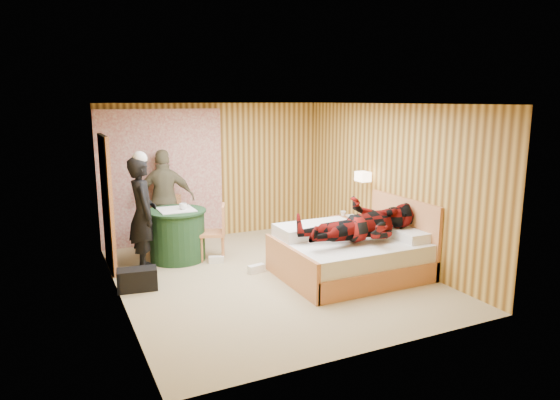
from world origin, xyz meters
name	(u,v)px	position (x,y,z in m)	size (l,w,h in m)	color
floor	(269,276)	(0.00, 0.00, 0.00)	(4.20, 5.00, 0.01)	tan
ceiling	(268,104)	(0.00, 0.00, 2.50)	(4.20, 5.00, 0.01)	white
wall_back	(214,171)	(0.00, 2.50, 1.25)	(4.20, 0.02, 2.50)	gold
wall_left	(116,206)	(-2.10, 0.00, 1.25)	(0.02, 5.00, 2.50)	gold
wall_right	(388,183)	(2.10, 0.00, 1.25)	(0.02, 5.00, 2.50)	gold
curtain	(162,178)	(-1.00, 2.43, 1.20)	(2.20, 0.08, 2.40)	beige
doorway	(107,203)	(-2.06, 1.40, 1.02)	(0.06, 0.90, 2.05)	black
wall_lamp	(363,176)	(1.92, 0.45, 1.30)	(0.26, 0.24, 0.16)	gold
bed	(351,254)	(1.12, -0.45, 0.32)	(2.01, 1.58, 1.09)	#E99B5F
nightstand	(347,231)	(1.88, 0.83, 0.27)	(0.39, 0.54, 0.52)	#E99B5F
round_table	(177,234)	(-1.02, 1.35, 0.42)	(0.95, 0.95, 0.84)	#1F4424
chair_far	(169,218)	(-0.99, 2.09, 0.54)	(0.56, 0.56, 0.93)	#E99B5F
chair_near	(217,228)	(-0.43, 1.10, 0.52)	(0.53, 0.53, 0.90)	#E99B5F
duffel_bag	(137,279)	(-1.85, 0.28, 0.15)	(0.53, 0.28, 0.30)	black
sneaker_left	(216,260)	(-0.51, 0.92, 0.05)	(0.24, 0.10, 0.11)	white
sneaker_right	(256,269)	(-0.11, 0.23, 0.06)	(0.26, 0.11, 0.12)	white
woman_standing	(143,214)	(-1.59, 1.10, 0.87)	(0.63, 0.42, 1.74)	black
man_at_table	(165,199)	(-1.02, 2.14, 0.86)	(1.01, 0.42, 1.72)	#6D6548
man_on_bed	(363,214)	(1.15, -0.68, 0.97)	(1.77, 0.67, 0.86)	#670C09
book_lower	(349,218)	(1.88, 0.78, 0.53)	(0.17, 0.22, 0.02)	white
book_upper	(349,217)	(1.88, 0.78, 0.55)	(0.16, 0.22, 0.02)	white
cup_nightstand	(343,214)	(1.88, 0.96, 0.56)	(0.10, 0.10, 0.09)	white
cup_table	(183,206)	(-0.92, 1.30, 0.89)	(0.12, 0.12, 0.10)	white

